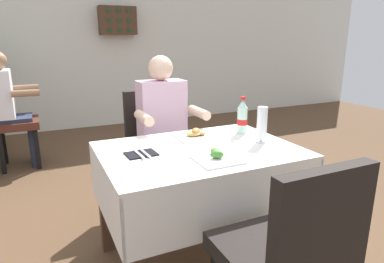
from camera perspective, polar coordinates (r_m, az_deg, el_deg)
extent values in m
plane|color=brown|center=(2.38, -0.33, -19.96)|extent=(11.00, 11.00, 0.00)
cube|color=silver|center=(5.62, -17.28, 15.54)|extent=(11.00, 0.12, 2.91)
cube|color=white|center=(2.00, 1.20, -3.17)|extent=(1.15, 0.82, 0.02)
cube|color=white|center=(1.75, 7.12, -12.30)|extent=(1.15, 0.02, 0.32)
cube|color=white|center=(2.41, -3.04, -4.23)|extent=(1.15, 0.02, 0.32)
cube|color=white|center=(1.91, -14.55, -10.21)|extent=(0.02, 0.82, 0.32)
cube|color=white|center=(2.35, 13.72, -5.16)|extent=(0.02, 0.82, 0.32)
cube|color=#472D1E|center=(1.72, -9.90, -20.92)|extent=(0.07, 0.07, 0.73)
cube|color=#472D1E|center=(2.16, 18.15, -13.35)|extent=(0.07, 0.07, 0.73)
cube|color=#472D1E|center=(2.32, -14.58, -11.10)|extent=(0.07, 0.07, 0.73)
cube|color=#472D1E|center=(2.66, 7.85, -7.14)|extent=(0.07, 0.07, 0.73)
cube|color=black|center=(2.71, -5.46, -3.84)|extent=(0.44, 0.44, 0.08)
cube|color=black|center=(2.86, -7.27, 2.59)|extent=(0.42, 0.06, 0.44)
cube|color=black|center=(2.61, -7.61, -10.96)|extent=(0.04, 0.04, 0.45)
cube|color=black|center=(2.72, -0.67, -9.72)|extent=(0.04, 0.04, 0.45)
cube|color=black|center=(2.91, -9.65, -8.20)|extent=(0.04, 0.04, 0.45)
cube|color=black|center=(3.01, -3.35, -7.20)|extent=(0.04, 0.04, 0.45)
cube|color=black|center=(1.57, 13.28, -19.44)|extent=(0.44, 0.44, 0.08)
cube|color=black|center=(1.28, 21.08, -15.06)|extent=(0.42, 0.06, 0.44)
cylinder|color=#282D42|center=(2.62, -4.68, -10.78)|extent=(0.10, 0.10, 0.45)
cylinder|color=#282D42|center=(2.67, -1.42, -10.18)|extent=(0.10, 0.10, 0.45)
cube|color=#282D42|center=(2.68, -4.42, -3.59)|extent=(0.34, 0.36, 0.12)
cube|color=silver|center=(2.67, -5.16, 3.24)|extent=(0.36, 0.20, 0.50)
sphere|color=beige|center=(2.62, -5.34, 10.64)|extent=(0.19, 0.19, 0.19)
cylinder|color=beige|center=(2.38, -8.15, 2.29)|extent=(0.07, 0.26, 0.07)
cylinder|color=beige|center=(2.54, 1.19, 3.24)|extent=(0.07, 0.26, 0.07)
cube|color=white|center=(1.82, 4.28, -4.67)|extent=(0.23, 0.23, 0.01)
ellipsoid|color=#4C8E38|center=(1.80, 4.26, -3.90)|extent=(0.08, 0.07, 0.05)
ellipsoid|color=#4C8E38|center=(1.86, 4.07, -3.38)|extent=(0.06, 0.09, 0.04)
cube|color=white|center=(2.22, 0.40, -0.90)|extent=(0.24, 0.24, 0.01)
ellipsoid|color=#B77A38|center=(2.23, 0.62, -0.01)|extent=(0.10, 0.11, 0.05)
ellipsoid|color=#B77A38|center=(2.23, 1.45, -0.29)|extent=(0.08, 0.09, 0.03)
ellipsoid|color=gold|center=(2.21, 0.22, -0.41)|extent=(0.11, 0.09, 0.03)
cylinder|color=white|center=(2.16, 11.58, -1.74)|extent=(0.07, 0.07, 0.01)
cylinder|color=white|center=(2.16, 11.60, -1.28)|extent=(0.02, 0.02, 0.03)
cylinder|color=white|center=(2.13, 11.76, 1.58)|extent=(0.06, 0.06, 0.19)
cylinder|color=#C68928|center=(2.13, 11.73, 1.07)|extent=(0.06, 0.06, 0.15)
cylinder|color=silver|center=(2.33, 8.48, 1.86)|extent=(0.07, 0.07, 0.18)
cylinder|color=red|center=(2.33, 8.47, 1.64)|extent=(0.07, 0.07, 0.04)
cone|color=silver|center=(2.30, 8.60, 4.71)|extent=(0.06, 0.06, 0.05)
cylinder|color=red|center=(2.30, 8.63, 5.61)|extent=(0.03, 0.03, 0.02)
cube|color=black|center=(1.92, -8.59, -3.77)|extent=(0.18, 0.14, 0.01)
cube|color=silver|center=(1.91, -9.11, -3.65)|extent=(0.02, 0.19, 0.01)
cube|color=silver|center=(1.92, -8.09, -3.50)|extent=(0.02, 0.19, 0.01)
cube|color=#4C2319|center=(4.12, -27.50, 1.19)|extent=(0.44, 0.44, 0.08)
cube|color=black|center=(4.02, -24.70, -2.73)|extent=(0.04, 0.04, 0.45)
cube|color=black|center=(4.35, -24.78, -1.45)|extent=(0.04, 0.04, 0.45)
cube|color=black|center=(4.04, -29.51, -3.26)|extent=(0.04, 0.04, 0.45)
cube|color=black|center=(4.37, -29.22, -1.94)|extent=(0.04, 0.04, 0.45)
cylinder|color=#282D42|center=(4.11, -25.11, -2.42)|extent=(0.10, 0.10, 0.45)
cylinder|color=#282D42|center=(4.26, -25.13, -1.81)|extent=(0.10, 0.10, 0.45)
cube|color=#282D42|center=(4.12, -27.81, 1.43)|extent=(0.36, 0.34, 0.12)
cube|color=silver|center=(4.07, -29.47, 5.53)|extent=(0.20, 0.36, 0.50)
cylinder|color=#997051|center=(3.84, -26.32, 5.83)|extent=(0.26, 0.07, 0.07)
cylinder|color=#997051|center=(4.27, -26.25, 6.65)|extent=(0.26, 0.07, 0.07)
cube|color=#472D1E|center=(5.55, -12.49, 17.85)|extent=(0.56, 0.20, 0.42)
cylinder|color=#193D1E|center=(5.48, -13.90, 16.33)|extent=(0.06, 0.14, 0.06)
cylinder|color=#193D1E|center=(5.51, -12.31, 16.42)|extent=(0.06, 0.14, 0.06)
cylinder|color=#193D1E|center=(5.54, -10.73, 16.49)|extent=(0.06, 0.14, 0.06)
cylinder|color=#193D1E|center=(5.48, -14.00, 17.79)|extent=(0.06, 0.14, 0.06)
cylinder|color=#193D1E|center=(5.51, -12.39, 17.87)|extent=(0.06, 0.14, 0.06)
cylinder|color=#193D1E|center=(5.55, -10.81, 17.93)|extent=(0.06, 0.14, 0.06)
cylinder|color=#193D1E|center=(5.49, -14.10, 19.25)|extent=(0.06, 0.14, 0.06)
cylinder|color=#193D1E|center=(5.52, -12.48, 19.32)|extent=(0.06, 0.14, 0.06)
cylinder|color=#193D1E|center=(5.56, -10.89, 19.37)|extent=(0.06, 0.14, 0.06)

